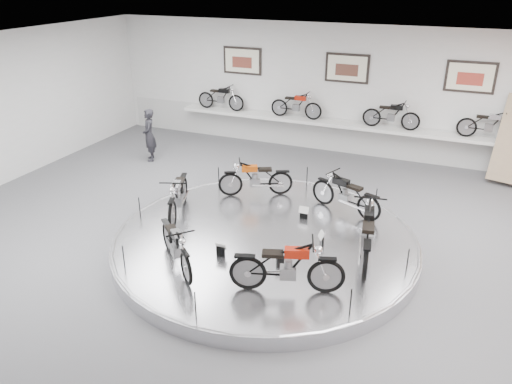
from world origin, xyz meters
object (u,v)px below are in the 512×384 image
at_px(bike_a, 346,194).
at_px(visitor, 149,135).
at_px(display_platform, 265,242).
at_px(bike_b, 256,178).
at_px(bike_f, 367,233).
at_px(shelf, 341,124).
at_px(bike_d, 176,245).
at_px(bike_e, 287,266).
at_px(bike_c, 178,195).

distance_m(bike_a, visitor, 6.82).
bearing_deg(bike_a, display_platform, 75.09).
bearing_deg(bike_b, bike_f, 122.07).
relative_size(shelf, bike_b, 7.04).
bearing_deg(bike_d, bike_f, 70.07).
distance_m(bike_a, bike_e, 3.46).
height_order(bike_e, bike_f, bike_f).
bearing_deg(shelf, bike_c, -109.19).
distance_m(shelf, bike_d, 8.21).
distance_m(display_platform, bike_a, 2.27).
distance_m(bike_b, bike_f, 3.66).
bearing_deg(bike_f, display_platform, 78.89).
relative_size(bike_b, bike_e, 0.92).
bearing_deg(shelf, bike_e, -82.43).
xyz_separation_m(bike_c, bike_e, (3.25, -1.82, 0.00)).
bearing_deg(display_platform, bike_d, -122.67).
height_order(bike_b, bike_d, bike_b).
xyz_separation_m(shelf, bike_c, (-2.18, -6.26, -0.20)).
xyz_separation_m(display_platform, shelf, (0.00, 6.40, 0.85)).
height_order(display_platform, shelf, shelf).
bearing_deg(shelf, visitor, -152.43).
height_order(bike_c, bike_d, bike_c).
relative_size(display_platform, bike_a, 4.06).
height_order(shelf, bike_e, bike_e).
relative_size(bike_a, bike_b, 1.01).
relative_size(shelf, bike_f, 5.89).
distance_m(bike_d, bike_f, 3.64).
distance_m(display_platform, bike_e, 2.10).
bearing_deg(bike_b, visitor, -49.29).
bearing_deg(bike_f, bike_e, 137.36).
height_order(bike_a, bike_b, bike_a).
xyz_separation_m(display_platform, bike_a, (1.27, 1.78, 0.61)).
xyz_separation_m(display_platform, bike_e, (1.07, -1.68, 0.65)).
xyz_separation_m(bike_b, bike_e, (2.07, -3.53, 0.04)).
distance_m(bike_e, bike_f, 1.94).
distance_m(shelf, bike_c, 6.63).
xyz_separation_m(shelf, bike_f, (2.13, -6.45, -0.15)).
bearing_deg(visitor, bike_d, 3.68).
distance_m(shelf, visitor, 5.97).
xyz_separation_m(shelf, bike_b, (-1.00, -4.55, -0.24)).
relative_size(bike_d, bike_e, 0.91).
height_order(bike_d, bike_f, bike_f).
relative_size(bike_c, bike_e, 1.00).
xyz_separation_m(bike_b, visitor, (-4.29, 1.79, 0.05)).
xyz_separation_m(display_platform, bike_f, (2.13, -0.05, 0.70)).
relative_size(bike_a, visitor, 0.97).
height_order(bike_b, bike_e, bike_e).
distance_m(bike_c, bike_f, 4.31).
xyz_separation_m(bike_a, bike_f, (0.85, -1.82, 0.09)).
bearing_deg(bike_d, bike_a, 98.40).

